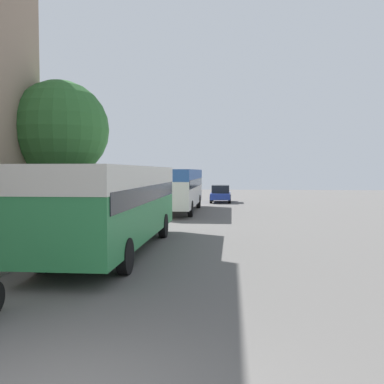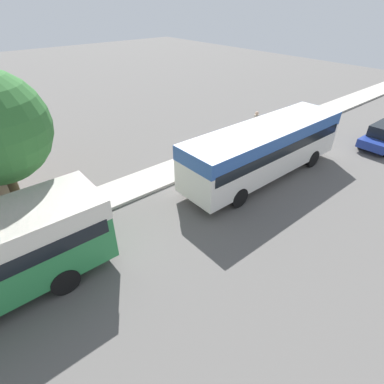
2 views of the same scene
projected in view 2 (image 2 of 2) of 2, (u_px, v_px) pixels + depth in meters
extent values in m
cylinder|color=black|center=(43.00, 244.00, 11.59)|extent=(0.28, 1.00, 1.00)
cylinder|color=black|center=(65.00, 281.00, 10.09)|extent=(0.28, 1.00, 1.00)
cube|color=silver|center=(265.00, 148.00, 16.03)|extent=(2.58, 10.23, 2.42)
cube|color=#2D569E|center=(267.00, 133.00, 15.57)|extent=(2.60, 10.28, 0.72)
cube|color=black|center=(266.00, 143.00, 15.87)|extent=(2.63, 9.82, 0.53)
cylinder|color=black|center=(279.00, 145.00, 19.15)|extent=(0.28, 1.00, 1.00)
cylinder|color=black|center=(312.00, 158.00, 17.63)|extent=(0.28, 1.00, 1.00)
cylinder|color=black|center=(206.00, 178.00, 15.76)|extent=(0.28, 1.00, 1.00)
cylinder|color=black|center=(239.00, 197.00, 14.24)|extent=(0.28, 1.00, 1.00)
cube|color=navy|center=(383.00, 139.00, 19.83)|extent=(1.74, 4.04, 0.53)
cylinder|color=black|center=(378.00, 134.00, 21.15)|extent=(0.22, 0.64, 0.64)
cylinder|color=black|center=(361.00, 144.00, 19.82)|extent=(0.22, 0.64, 0.64)
cylinder|color=#232838|center=(255.00, 131.00, 21.00)|extent=(0.26, 0.26, 0.86)
cylinder|color=gray|center=(256.00, 120.00, 20.56)|extent=(0.32, 0.32, 0.72)
sphere|color=tan|center=(257.00, 113.00, 20.30)|extent=(0.23, 0.23, 0.23)
cylinder|color=brown|center=(18.00, 197.00, 12.30)|extent=(0.36, 0.36, 2.89)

